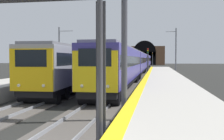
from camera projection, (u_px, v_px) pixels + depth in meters
platform_right_edge_strip at (114, 134)px, 6.40m from camera, size 112.00×0.50×0.01m
train_main_approaching at (140, 62)px, 54.56m from camera, size 80.56×2.80×4.03m
train_adjacent_platform at (113, 62)px, 46.67m from camera, size 62.87×3.43×4.88m
railway_signal_near at (100, 38)px, 7.29m from camera, size 0.39×0.38×5.82m
railway_signal_mid at (148, 58)px, 47.56m from camera, size 0.39×0.38×4.88m
railway_signal_far at (152, 58)px, 104.11m from camera, size 0.39×0.38×5.46m
overhead_signal_gantry at (40, 16)px, 12.62m from camera, size 0.70×8.47×6.57m
tunnel_portal at (145, 55)px, 124.54m from camera, size 2.13×18.89×11.56m
catenary_mast_near at (176, 51)px, 44.97m from camera, size 0.22×1.86×8.19m
catenary_mast_far at (60, 52)px, 39.19m from camera, size 0.22×2.24×7.66m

